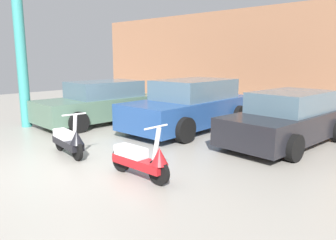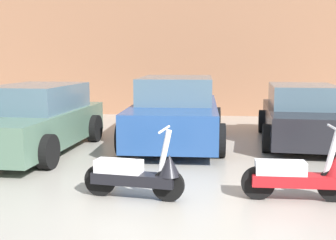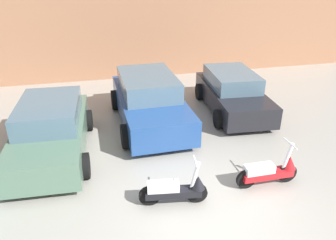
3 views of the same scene
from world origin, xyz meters
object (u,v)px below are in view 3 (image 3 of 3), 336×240
at_px(scooter_front_right, 270,171).
at_px(car_rear_center, 149,101).
at_px(car_rear_left, 51,130).
at_px(scooter_front_left, 176,189).
at_px(car_rear_right, 232,93).

distance_m(scooter_front_right, car_rear_center, 4.24).
bearing_deg(car_rear_left, car_rear_center, 117.11).
height_order(scooter_front_left, car_rear_right, car_rear_right).
relative_size(car_rear_left, car_rear_right, 1.04).
relative_size(car_rear_center, car_rear_right, 1.11).
xyz_separation_m(car_rear_center, car_rear_right, (2.79, 0.27, -0.08)).
bearing_deg(car_rear_center, scooter_front_left, -3.54).
height_order(car_rear_left, car_rear_center, car_rear_center).
bearing_deg(scooter_front_right, scooter_front_left, -176.32).
bearing_deg(car_rear_right, car_rear_center, -80.02).
height_order(scooter_front_right, car_rear_right, car_rear_right).
distance_m(scooter_front_left, scooter_front_right, 2.14).
height_order(scooter_front_right, car_rear_center, car_rear_center).
height_order(car_rear_center, car_rear_right, car_rear_center).
xyz_separation_m(car_rear_left, car_rear_center, (2.73, 1.22, 0.05)).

